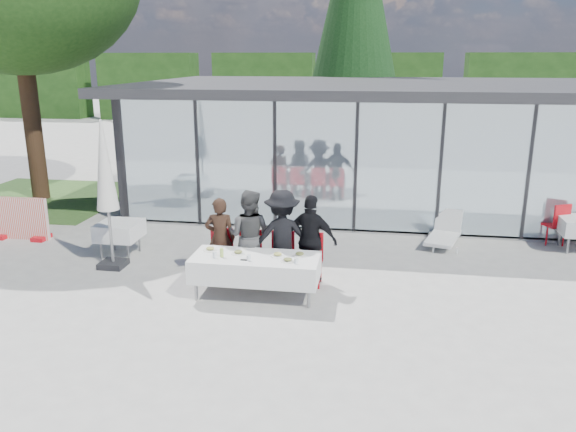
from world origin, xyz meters
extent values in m
plane|color=#A5A39C|center=(0.00, 0.00, 0.00)|extent=(90.00, 90.00, 0.00)
cube|color=gray|center=(2.00, 8.00, 0.05)|extent=(14.00, 8.00, 0.10)
cube|color=black|center=(2.00, 11.90, 1.60)|extent=(14.00, 0.20, 3.20)
cube|color=black|center=(-4.90, 8.00, 1.60)|extent=(0.20, 8.00, 3.20)
cube|color=silver|center=(2.00, 4.03, 1.60)|extent=(13.60, 0.06, 3.10)
cube|color=#2D2D30|center=(2.00, 7.60, 3.32)|extent=(14.80, 8.80, 0.24)
cube|color=#262628|center=(-4.80, 4.03, 1.60)|extent=(0.08, 0.10, 3.10)
cube|color=#262628|center=(-2.86, 4.03, 1.60)|extent=(0.08, 0.10, 3.10)
cube|color=#262628|center=(-0.91, 4.03, 1.60)|extent=(0.08, 0.10, 3.10)
cube|color=#262628|center=(1.03, 4.03, 1.60)|extent=(0.08, 0.10, 3.10)
cube|color=#262628|center=(2.97, 4.03, 1.60)|extent=(0.08, 0.10, 3.10)
cube|color=#262628|center=(4.91, 4.03, 1.60)|extent=(0.08, 0.10, 3.10)
cube|color=#BA0C15|center=(-0.50, 6.50, 0.45)|extent=(0.45, 0.45, 0.90)
cube|color=#BA0C15|center=(1.00, 7.00, 0.45)|extent=(0.45, 0.45, 0.90)
cube|color=#BA0C15|center=(3.50, 6.50, 0.45)|extent=(0.45, 0.45, 0.90)
cube|color=#BA0C15|center=(5.50, 7.20, 0.45)|extent=(0.45, 0.45, 0.90)
cube|color=black|center=(-22.00, 28.00, 2.20)|extent=(6.50, 2.00, 4.40)
cube|color=black|center=(-14.00, 28.00, 2.20)|extent=(6.50, 2.00, 4.40)
cube|color=black|center=(-6.00, 28.00, 2.20)|extent=(6.50, 2.00, 4.40)
cube|color=black|center=(2.00, 28.00, 2.20)|extent=(6.50, 2.00, 4.40)
cube|color=black|center=(10.00, 28.00, 2.20)|extent=(6.50, 2.00, 4.40)
cube|color=silver|center=(-0.54, -0.02, 0.54)|extent=(2.26, 0.96, 0.42)
cylinder|color=gray|center=(-1.54, -0.37, 0.35)|extent=(0.06, 0.06, 0.71)
cylinder|color=gray|center=(0.46, -0.37, 0.35)|extent=(0.06, 0.06, 0.71)
cylinder|color=gray|center=(-1.54, 0.33, 0.35)|extent=(0.06, 0.06, 0.71)
cylinder|color=gray|center=(0.46, 0.33, 0.35)|extent=(0.06, 0.06, 0.71)
imported|color=#321F16|center=(-1.39, 0.73, 0.80)|extent=(0.66, 0.66, 1.60)
cube|color=#BA0C15|center=(-1.39, 0.64, 0.45)|extent=(0.44, 0.44, 0.05)
cube|color=#BA0C15|center=(-1.39, 0.84, 0.70)|extent=(0.44, 0.04, 0.55)
cylinder|color=#BA0C15|center=(-1.57, 0.46, 0.21)|extent=(0.04, 0.04, 0.43)
cylinder|color=#BA0C15|center=(-1.21, 0.46, 0.21)|extent=(0.04, 0.04, 0.43)
cylinder|color=#BA0C15|center=(-1.57, 0.82, 0.21)|extent=(0.04, 0.04, 0.43)
cylinder|color=#BA0C15|center=(-1.21, 0.82, 0.21)|extent=(0.04, 0.04, 0.43)
imported|color=#4A4A4A|center=(-0.82, 0.73, 0.89)|extent=(0.98, 0.98, 1.77)
cube|color=#BA0C15|center=(-0.82, 0.64, 0.45)|extent=(0.44, 0.44, 0.05)
cube|color=#BA0C15|center=(-0.82, 0.84, 0.70)|extent=(0.44, 0.04, 0.55)
cylinder|color=#BA0C15|center=(-1.00, 0.46, 0.21)|extent=(0.04, 0.04, 0.43)
cylinder|color=#BA0C15|center=(-0.64, 0.46, 0.21)|extent=(0.04, 0.04, 0.43)
cylinder|color=#BA0C15|center=(-1.00, 0.82, 0.21)|extent=(0.04, 0.04, 0.43)
cylinder|color=#BA0C15|center=(-0.64, 0.82, 0.21)|extent=(0.04, 0.04, 0.43)
imported|color=black|center=(-0.18, 0.73, 0.90)|extent=(1.42, 1.42, 1.79)
cube|color=#BA0C15|center=(-0.18, 0.64, 0.45)|extent=(0.44, 0.44, 0.05)
cube|color=#BA0C15|center=(-0.18, 0.84, 0.70)|extent=(0.44, 0.04, 0.55)
cylinder|color=#BA0C15|center=(-0.36, 0.46, 0.21)|extent=(0.04, 0.04, 0.43)
cylinder|color=#BA0C15|center=(0.00, 0.46, 0.21)|extent=(0.04, 0.04, 0.43)
cylinder|color=#BA0C15|center=(-0.36, 0.82, 0.21)|extent=(0.04, 0.04, 0.43)
cylinder|color=#BA0C15|center=(0.00, 0.82, 0.21)|extent=(0.04, 0.04, 0.43)
imported|color=black|center=(0.37, 0.73, 0.86)|extent=(1.22, 1.22, 1.71)
cube|color=#BA0C15|center=(0.37, 0.64, 0.45)|extent=(0.44, 0.44, 0.05)
cube|color=#BA0C15|center=(0.37, 0.84, 0.70)|extent=(0.44, 0.04, 0.55)
cylinder|color=#BA0C15|center=(0.19, 0.46, 0.21)|extent=(0.04, 0.04, 0.43)
cylinder|color=#BA0C15|center=(0.55, 0.46, 0.21)|extent=(0.04, 0.04, 0.43)
cylinder|color=#BA0C15|center=(0.19, 0.82, 0.21)|extent=(0.04, 0.04, 0.43)
cylinder|color=#BA0C15|center=(0.55, 0.82, 0.21)|extent=(0.04, 0.04, 0.43)
cylinder|color=white|center=(-1.42, 0.16, 0.76)|extent=(0.25, 0.25, 0.01)
ellipsoid|color=#D5B255|center=(-1.42, 0.16, 0.79)|extent=(0.15, 0.15, 0.05)
cylinder|color=white|center=(-0.87, 0.06, 0.76)|extent=(0.25, 0.25, 0.01)
ellipsoid|color=#435F23|center=(-0.87, 0.06, 0.79)|extent=(0.15, 0.15, 0.05)
cylinder|color=white|center=(-0.15, 0.05, 0.76)|extent=(0.25, 0.25, 0.01)
ellipsoid|color=#D5B255|center=(-0.15, 0.05, 0.79)|extent=(0.15, 0.15, 0.05)
cylinder|color=white|center=(0.23, 0.14, 0.76)|extent=(0.25, 0.25, 0.01)
ellipsoid|color=#435F23|center=(0.23, 0.14, 0.79)|extent=(0.15, 0.15, 0.05)
cylinder|color=white|center=(0.07, -0.18, 0.76)|extent=(0.25, 0.25, 0.01)
ellipsoid|color=#435F23|center=(0.07, -0.18, 0.79)|extent=(0.15, 0.15, 0.05)
cylinder|color=#A6C753|center=(-1.11, -0.14, 0.83)|extent=(0.06, 0.06, 0.16)
cylinder|color=silver|center=(-0.61, -0.24, 0.80)|extent=(0.07, 0.07, 0.10)
cylinder|color=silver|center=(0.23, -0.27, 0.80)|extent=(0.07, 0.07, 0.10)
cylinder|color=silver|center=(-1.22, -0.20, 0.80)|extent=(0.07, 0.07, 0.10)
cube|color=black|center=(-0.68, -0.24, 0.76)|extent=(0.14, 0.03, 0.01)
cube|color=silver|center=(-3.88, 1.62, 0.56)|extent=(0.86, 0.86, 0.36)
cylinder|color=gray|center=(-4.18, 1.32, 0.36)|extent=(0.05, 0.05, 0.72)
cylinder|color=gray|center=(-3.58, 1.32, 0.36)|extent=(0.05, 0.05, 0.72)
cylinder|color=gray|center=(-4.18, 1.92, 0.36)|extent=(0.05, 0.05, 0.72)
cylinder|color=gray|center=(-3.58, 1.92, 0.36)|extent=(0.05, 0.05, 0.72)
cylinder|color=gray|center=(5.70, 3.23, 0.36)|extent=(0.05, 0.05, 0.72)
cylinder|color=gray|center=(5.70, 3.83, 0.36)|extent=(0.05, 0.05, 0.72)
cube|color=#BA0C15|center=(5.58, 3.94, 0.45)|extent=(0.59, 0.59, 0.05)
cube|color=#BA0C15|center=(5.67, 3.76, 0.70)|extent=(0.41, 0.23, 0.55)
cylinder|color=#BA0C15|center=(5.40, 3.76, 0.21)|extent=(0.04, 0.04, 0.43)
cylinder|color=#BA0C15|center=(5.76, 3.76, 0.21)|extent=(0.04, 0.04, 0.43)
cylinder|color=#BA0C15|center=(5.40, 4.12, 0.21)|extent=(0.04, 0.04, 0.43)
cylinder|color=#BA0C15|center=(5.76, 4.12, 0.21)|extent=(0.04, 0.04, 0.43)
cube|color=black|center=(-3.73, 0.93, 0.06)|extent=(0.50, 0.50, 0.12)
cylinder|color=gray|center=(-3.73, 0.93, 1.35)|extent=(0.06, 0.06, 2.70)
cone|color=beige|center=(-3.73, 0.93, 2.11)|extent=(0.44, 0.44, 1.78)
cube|color=red|center=(-6.71, 2.33, 0.50)|extent=(1.40, 0.12, 1.00)
cube|color=#BA0C15|center=(-7.21, 2.33, 0.05)|extent=(0.30, 0.45, 0.10)
cube|color=#BA0C15|center=(-6.21, 2.33, 0.05)|extent=(0.30, 0.45, 0.10)
cube|color=silver|center=(3.08, 3.40, 0.18)|extent=(0.96, 1.42, 0.08)
cube|color=silver|center=(3.24, 3.92, 0.45)|extent=(0.65, 0.43, 0.54)
cylinder|color=silver|center=(2.83, 2.85, 0.07)|extent=(0.04, 0.04, 0.14)
cylinder|color=silver|center=(3.33, 2.85, 0.07)|extent=(0.04, 0.04, 0.14)
cylinder|color=silver|center=(2.83, 3.95, 0.07)|extent=(0.04, 0.04, 0.14)
cylinder|color=silver|center=(3.33, 3.95, 0.07)|extent=(0.04, 0.04, 0.14)
cylinder|color=#382316|center=(-8.50, 6.00, 2.20)|extent=(0.50, 0.50, 4.40)
cylinder|color=#382316|center=(0.50, 13.00, 1.00)|extent=(0.44, 0.44, 2.00)
cone|color=black|center=(0.50, 13.00, 6.00)|extent=(4.00, 4.00, 9.00)
cube|color=#385926|center=(-8.50, 6.00, 0.01)|extent=(5.00, 5.00, 0.02)
camera|label=1|loc=(1.51, -9.14, 4.15)|focal=35.00mm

